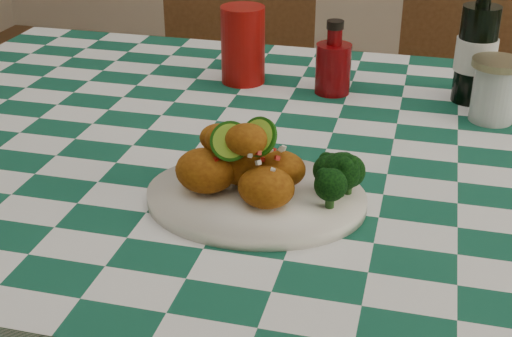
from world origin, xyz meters
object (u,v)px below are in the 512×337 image
(beer_bottle, at_px, (479,36))
(wooden_chair_left, at_px, (237,136))
(plate, at_px, (256,198))
(red_tumbler, at_px, (243,45))
(wooden_chair_right, at_px, (468,155))
(fried_chicken_pile, at_px, (249,159))
(ketchup_bottle, at_px, (334,57))
(mason_jar, at_px, (495,90))

(beer_bottle, bearing_deg, wooden_chair_left, 143.72)
(plate, distance_m, wooden_chair_left, 0.99)
(red_tumbler, relative_size, wooden_chair_right, 0.17)
(fried_chicken_pile, relative_size, red_tumbler, 1.05)
(beer_bottle, bearing_deg, fried_chicken_pile, -122.48)
(fried_chicken_pile, xyz_separation_m, wooden_chair_right, (0.35, 0.95, -0.40))
(ketchup_bottle, height_order, wooden_chair_left, wooden_chair_left)
(beer_bottle, relative_size, wooden_chair_left, 0.27)
(wooden_chair_left, bearing_deg, beer_bottle, -48.32)
(wooden_chair_left, bearing_deg, ketchup_bottle, -66.34)
(red_tumbler, xyz_separation_m, mason_jar, (0.47, -0.08, -0.02))
(ketchup_bottle, bearing_deg, red_tumbler, 174.58)
(plate, height_order, fried_chicken_pile, fried_chicken_pile)
(wooden_chair_right, bearing_deg, ketchup_bottle, -123.12)
(mason_jar, bearing_deg, plate, -130.13)
(red_tumbler, height_order, beer_bottle, beer_bottle)
(fried_chicken_pile, relative_size, mason_jar, 1.43)
(plate, xyz_separation_m, red_tumbler, (-0.15, 0.47, 0.07))
(wooden_chair_left, distance_m, wooden_chair_right, 0.62)
(plate, bearing_deg, red_tumbler, 107.22)
(red_tumbler, xyz_separation_m, wooden_chair_left, (-0.14, 0.43, -0.40))
(wooden_chair_right, bearing_deg, wooden_chair_left, -176.87)
(wooden_chair_right, bearing_deg, red_tumbler, -137.05)
(wooden_chair_left, bearing_deg, wooden_chair_right, -7.19)
(fried_chicken_pile, relative_size, ketchup_bottle, 1.13)
(mason_jar, bearing_deg, wooden_chair_right, 88.75)
(fried_chicken_pile, height_order, wooden_chair_right, wooden_chair_right)
(mason_jar, distance_m, wooden_chair_left, 0.88)
(wooden_chair_right, bearing_deg, beer_bottle, -97.31)
(ketchup_bottle, xyz_separation_m, wooden_chair_left, (-0.32, 0.44, -0.39))
(plate, distance_m, beer_bottle, 0.57)
(fried_chicken_pile, relative_size, beer_bottle, 0.64)
(beer_bottle, bearing_deg, ketchup_bottle, -175.24)
(beer_bottle, bearing_deg, mason_jar, -68.65)
(mason_jar, relative_size, beer_bottle, 0.45)
(ketchup_bottle, bearing_deg, wooden_chair_right, 58.60)
(ketchup_bottle, relative_size, wooden_chair_right, 0.15)
(plate, relative_size, red_tumbler, 2.02)
(mason_jar, height_order, wooden_chair_left, wooden_chair_left)
(fried_chicken_pile, relative_size, wooden_chair_left, 0.17)
(red_tumbler, bearing_deg, wooden_chair_right, 44.67)
(plate, xyz_separation_m, beer_bottle, (0.29, 0.47, 0.12))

